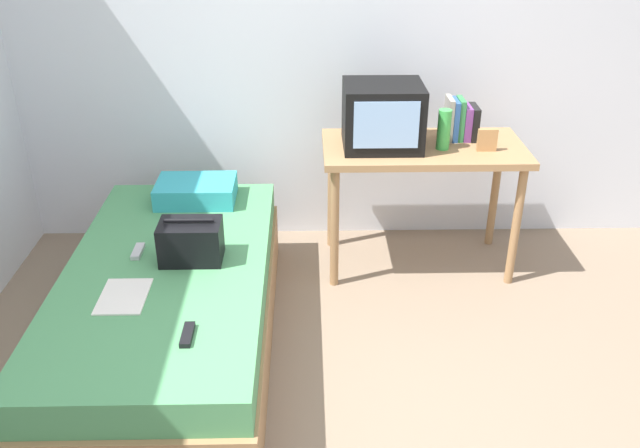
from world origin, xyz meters
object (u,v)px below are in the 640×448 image
object	(u,v)px
pillow	(196,191)
magazine	(124,296)
desk	(423,162)
remote_silver	(138,251)
water_bottle	(444,130)
book_row	(461,120)
handbag	(191,241)
remote_dark	(187,335)
tv	(383,116)
picture_frame	(487,140)
bed	(170,307)

from	to	relation	value
pillow	magazine	xyz separation A→B (m)	(-0.19, -1.01, -0.06)
desk	magazine	distance (m)	1.86
pillow	remote_silver	xyz separation A→B (m)	(-0.21, -0.61, -0.05)
water_bottle	book_row	bearing A→B (deg)	52.08
pillow	handbag	bearing A→B (deg)	-83.77
pillow	remote_dark	size ratio (longest dim) A/B	2.88
tv	magazine	xyz separation A→B (m)	(-1.26, -1.08, -0.48)
handbag	remote_dark	xyz separation A→B (m)	(0.07, -0.63, -0.09)
handbag	remote_silver	xyz separation A→B (m)	(-0.28, 0.06, -0.09)
book_row	picture_frame	distance (m)	0.24
water_bottle	magazine	world-z (taller)	water_bottle
bed	water_bottle	bearing A→B (deg)	27.39
handbag	pillow	bearing A→B (deg)	96.23
water_bottle	pillow	distance (m)	1.46
handbag	magazine	bearing A→B (deg)	-128.19
desk	picture_frame	xyz separation A→B (m)	(0.34, -0.10, 0.17)
tv	desk	bearing A→B (deg)	1.28
magazine	remote_silver	distance (m)	0.40
book_row	picture_frame	world-z (taller)	book_row
water_bottle	magazine	size ratio (longest dim) A/B	0.79
book_row	magazine	world-z (taller)	book_row
bed	water_bottle	world-z (taller)	water_bottle
bed	tv	world-z (taller)	tv
magazine	pillow	bearing A→B (deg)	79.54
magazine	remote_dark	world-z (taller)	remote_dark
book_row	handbag	world-z (taller)	book_row
bed	remote_dark	world-z (taller)	remote_dark
bed	handbag	world-z (taller)	handbag
desk	remote_dark	size ratio (longest dim) A/B	7.44
picture_frame	magazine	xyz separation A→B (m)	(-1.84, -0.99, -0.36)
tv	book_row	distance (m)	0.49
book_row	remote_dark	world-z (taller)	book_row
desk	book_row	xyz separation A→B (m)	(0.22, 0.11, 0.21)
water_bottle	handbag	xyz separation A→B (m)	(-1.34, -0.69, -0.32)
book_row	desk	bearing A→B (deg)	-154.06
pillow	remote_silver	size ratio (longest dim) A/B	3.12
desk	tv	world-z (taller)	tv
water_bottle	magazine	distance (m)	1.94
pillow	handbag	size ratio (longest dim) A/B	1.50
bed	book_row	bearing A→B (deg)	30.14
remote_dark	bed	bearing A→B (deg)	108.88
handbag	remote_silver	bearing A→B (deg)	167.08
remote_dark	magazine	bearing A→B (deg)	137.84
picture_frame	magazine	size ratio (longest dim) A/B	0.44
remote_silver	bed	bearing A→B (deg)	-38.65
remote_dark	water_bottle	bearing A→B (deg)	46.34
desk	book_row	distance (m)	0.33
magazine	picture_frame	bearing A→B (deg)	28.21
bed	picture_frame	size ratio (longest dim) A/B	15.58
book_row	pillow	distance (m)	1.59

